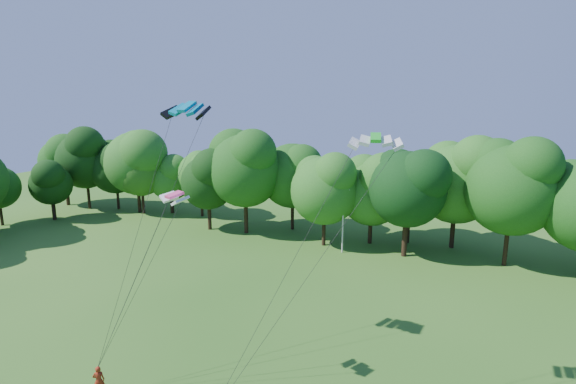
% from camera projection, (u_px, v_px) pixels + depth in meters
% --- Properties ---
extents(utility_pole, '(1.41, 0.45, 7.21)m').
position_uv_depth(utility_pole, '(343.00, 219.00, 48.00)').
color(utility_pole, beige).
rests_on(utility_pole, ground).
extents(kite_flyer_left, '(0.76, 0.73, 1.75)m').
position_uv_depth(kite_flyer_left, '(99.00, 380.00, 25.41)').
color(kite_flyer_left, maroon).
rests_on(kite_flyer_left, ground).
extents(kite_teal, '(3.06, 1.44, 0.70)m').
position_uv_depth(kite_teal, '(187.00, 107.00, 27.69)').
color(kite_teal, '#047394').
rests_on(kite_teal, ground).
extents(kite_green, '(2.85, 1.74, 0.44)m').
position_uv_depth(kite_green, '(376.00, 138.00, 22.43)').
color(kite_green, green).
rests_on(kite_green, ground).
extents(kite_pink, '(2.03, 1.56, 0.31)m').
position_uv_depth(kite_pink, '(174.00, 195.00, 24.14)').
color(kite_pink, '#EA417E').
rests_on(kite_pink, ground).
extents(tree_back_west, '(8.01, 8.01, 11.64)m').
position_uv_depth(tree_back_west, '(140.00, 164.00, 63.39)').
color(tree_back_west, '#392216').
rests_on(tree_back_west, ground).
extents(tree_back_center, '(8.69, 8.69, 12.65)m').
position_uv_depth(tree_back_center, '(408.00, 183.00, 46.04)').
color(tree_back_center, black).
rests_on(tree_back_center, ground).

